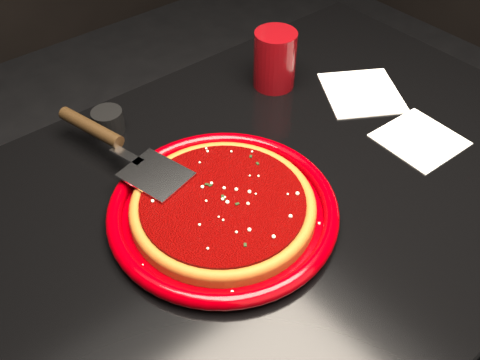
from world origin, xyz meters
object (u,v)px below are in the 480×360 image
Objects in this scene: table at (264,307)px; cup at (275,60)px; ramekin at (108,121)px; pizza_server at (122,147)px; plate at (223,209)px.

cup is (0.21, 0.23, 0.44)m from table.
cup reaches higher than table.
ramekin is (-0.35, 0.08, -0.04)m from cup.
pizza_server is (-0.17, 0.20, 0.42)m from table.
table is at bearing -0.50° from plate.
plate is at bearing -86.99° from pizza_server.
cup is at bearing -10.56° from pizza_server.
plate is 3.09× the size of cup.
cup is 2.06× the size of ramekin.
cup reaches higher than plate.
cup is at bearing 35.72° from plate.
ramekin is (-0.14, 0.31, 0.40)m from table.
ramekin is at bearing 113.68° from table.
plate is 6.36× the size of ramekin.
plate is at bearing -83.98° from ramekin.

